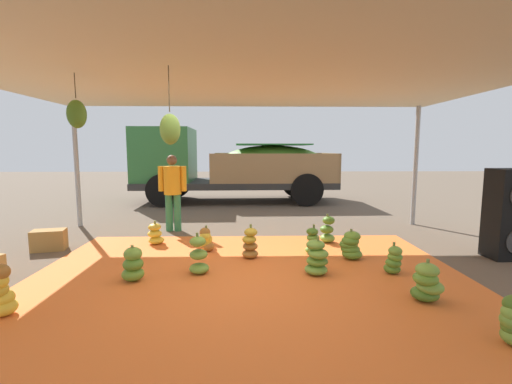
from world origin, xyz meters
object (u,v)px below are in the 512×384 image
banana_bunch_2 (328,230)px  cargo_truck_main (229,165)px  banana_bunch_10 (206,240)px  banana_bunch_11 (199,256)px  banana_bunch_12 (317,259)px  banana_bunch_7 (0,292)px  crate_1 (49,240)px  banana_bunch_6 (313,242)px  speaker_stack (509,214)px  banana_bunch_5 (394,261)px  banana_bunch_8 (155,234)px  banana_bunch_1 (250,244)px  banana_bunch_4 (427,283)px  worker_0 (173,187)px  banana_bunch_9 (133,265)px  banana_bunch_3 (351,246)px

banana_bunch_2 → cargo_truck_main: cargo_truck_main is taller
banana_bunch_10 → banana_bunch_11: bearing=-88.8°
banana_bunch_11 → banana_bunch_12: 1.63m
banana_bunch_2 → banana_bunch_12: (-0.52, -1.64, -0.00)m
banana_bunch_7 → crate_1: 2.57m
banana_bunch_6 → speaker_stack: bearing=-4.9°
banana_bunch_2 → banana_bunch_5: size_ratio=1.19×
banana_bunch_11 → banana_bunch_8: bearing=123.1°
banana_bunch_7 → banana_bunch_10: 2.92m
banana_bunch_1 → banana_bunch_4: (1.98, -1.63, -0.02)m
worker_0 → banana_bunch_6: bearing=-33.2°
banana_bunch_2 → worker_0: 3.29m
banana_bunch_5 → crate_1: size_ratio=0.86×
banana_bunch_4 → banana_bunch_8: bearing=145.9°
banana_bunch_4 → cargo_truck_main: cargo_truck_main is taller
banana_bunch_2 → banana_bunch_6: banana_bunch_2 is taller
banana_bunch_12 → speaker_stack: (3.16, 0.68, 0.48)m
banana_bunch_6 → banana_bunch_1: bearing=-169.0°
banana_bunch_5 → worker_0: size_ratio=0.28×
banana_bunch_2 → crate_1: bearing=-175.8°
cargo_truck_main → crate_1: cargo_truck_main is taller
banana_bunch_6 → banana_bunch_7: (-3.62, -2.07, 0.06)m
banana_bunch_8 → crate_1: (-1.73, -0.32, -0.01)m
banana_bunch_5 → banana_bunch_12: banana_bunch_12 is taller
banana_bunch_2 → crate_1: (-4.88, -0.36, -0.06)m
worker_0 → banana_bunch_5: bearing=-36.8°
banana_bunch_9 → speaker_stack: speaker_stack is taller
banana_bunch_8 → banana_bunch_9: bearing=-84.2°
banana_bunch_6 → banana_bunch_10: size_ratio=1.11×
banana_bunch_12 → worker_0: worker_0 is taller
banana_bunch_12 → crate_1: banana_bunch_12 is taller
banana_bunch_10 → crate_1: (-2.70, 0.16, -0.03)m
banana_bunch_5 → banana_bunch_9: banana_bunch_9 is taller
banana_bunch_12 → crate_1: size_ratio=1.01×
banana_bunch_2 → banana_bunch_7: size_ratio=0.91×
cargo_truck_main → speaker_stack: bearing=-53.0°
banana_bunch_7 → speaker_stack: (6.66, 1.81, 0.44)m
banana_bunch_11 → cargo_truck_main: bearing=89.4°
banana_bunch_6 → banana_bunch_10: 1.79m
banana_bunch_5 → banana_bunch_7: bearing=-166.2°
banana_bunch_6 → crate_1: 4.50m
banana_bunch_1 → banana_bunch_2: bearing=32.2°
banana_bunch_11 → worker_0: 2.83m
cargo_truck_main → speaker_stack: 7.85m
banana_bunch_7 → banana_bunch_9: banana_bunch_7 is taller
cargo_truck_main → banana_bunch_3: bearing=-70.4°
banana_bunch_6 → banana_bunch_9: size_ratio=1.03×
banana_bunch_2 → banana_bunch_8: size_ratio=1.24×
speaker_stack → banana_bunch_3: bearing=-180.0°
banana_bunch_4 → banana_bunch_5: bearing=90.4°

